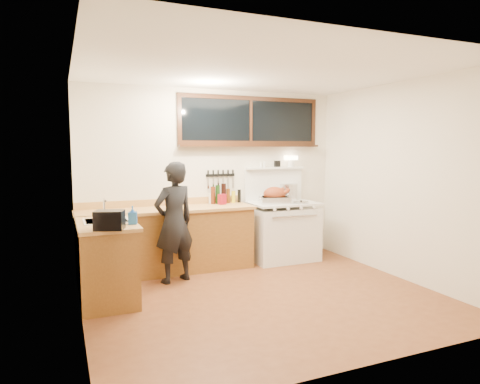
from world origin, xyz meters
name	(u,v)px	position (x,y,z in m)	size (l,w,h in m)	color
ground_plane	(264,298)	(0.00, 0.00, -0.01)	(4.00, 3.50, 0.02)	brown
room_shell	(265,155)	(0.00, 0.00, 1.65)	(4.10, 3.60, 2.65)	silver
counter_back	(167,240)	(-0.80, 1.45, 0.45)	(2.44, 0.64, 1.00)	brown
counter_left	(106,261)	(-1.70, 0.62, 0.45)	(0.64, 1.09, 0.90)	brown
sink_unit	(106,226)	(-1.68, 0.70, 0.85)	(0.50, 0.45, 0.37)	white
vintage_stove	(282,230)	(1.00, 1.41, 0.47)	(1.02, 0.74, 1.60)	white
back_window	(251,126)	(0.60, 1.72, 2.06)	(2.32, 0.13, 0.77)	black
left_doorway	(82,225)	(-1.99, -0.55, 1.09)	(0.02, 1.04, 2.17)	black
knife_strip	(221,176)	(0.10, 1.73, 1.31)	(0.46, 0.03, 0.28)	black
man	(174,222)	(-0.82, 0.98, 0.78)	(0.66, 0.54, 1.56)	black
soap_bottle	(133,215)	(-1.43, 0.38, 1.00)	(0.11, 0.11, 0.20)	blue
toaster	(109,220)	(-1.70, 0.15, 1.00)	(0.34, 0.28, 0.20)	black
cutting_board	(173,206)	(-0.75, 1.28, 0.95)	(0.39, 0.29, 0.14)	tan
roast_turkey	(275,196)	(0.83, 1.35, 1.00)	(0.51, 0.44, 0.25)	silver
stockpot	(289,192)	(1.24, 1.64, 1.03)	(0.33, 0.33, 0.26)	silver
saucepan	(277,197)	(0.99, 1.59, 0.96)	(0.19, 0.30, 0.13)	silver
pot_lid	(301,202)	(1.21, 1.22, 0.91)	(0.26, 0.26, 0.04)	silver
coffee_tin	(222,199)	(0.05, 1.52, 0.98)	(0.13, 0.12, 0.15)	maroon
pitcher	(211,198)	(-0.07, 1.68, 0.98)	(0.09, 0.09, 0.16)	white
bottle_cluster	(223,195)	(0.11, 1.63, 1.03)	(0.48, 0.07, 0.30)	black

